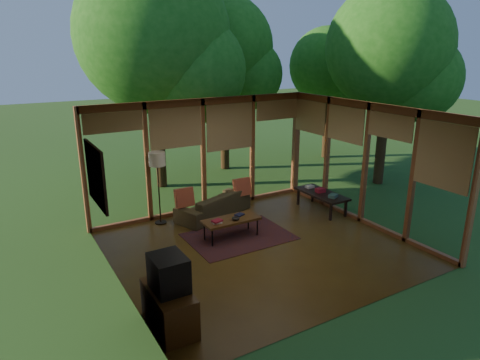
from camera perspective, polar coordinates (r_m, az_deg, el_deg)
floor at (r=8.60m, az=2.66°, el=-9.02°), size 5.50×5.50×0.00m
ceiling at (r=7.79m, az=2.94°, el=9.09°), size 5.50×5.50×0.00m
wall_left at (r=7.05m, az=-16.31°, el=-3.82°), size 0.04×5.00×2.70m
wall_front at (r=6.29m, az=15.41°, el=-6.34°), size 5.50×0.04×2.70m
window_wall_back at (r=10.20m, az=-4.91°, el=3.25°), size 5.50×0.12×2.70m
window_wall_right at (r=9.82m, az=16.37°, el=2.06°), size 0.12×5.00×2.70m
exterior_lawn at (r=19.31m, az=9.70°, el=5.58°), size 40.00×40.00×0.00m
tree_nw at (r=11.99m, az=-11.51°, el=18.35°), size 4.06×4.06×6.15m
tree_ne at (r=13.71m, az=-2.35°, el=17.29°), size 3.11×3.11×5.39m
tree_se at (r=12.60m, az=19.19°, el=16.38°), size 3.35×3.35×5.50m
tree_far at (r=15.38m, az=11.56°, el=14.66°), size 2.60×2.60×4.53m
rug at (r=9.06m, az=-0.15°, el=-7.52°), size 2.12×1.50×0.01m
sofa at (r=10.08m, az=-3.55°, el=-3.28°), size 2.03×1.33×0.55m
pillow_left at (r=9.64m, az=-7.43°, el=-2.38°), size 0.42×0.22×0.44m
pillow_right at (r=10.28m, az=0.27°, el=-0.98°), size 0.42×0.22×0.44m
ct_book_lower at (r=8.65m, az=-3.07°, el=-5.66°), size 0.21×0.18×0.03m
ct_book_upper at (r=8.64m, az=-3.07°, el=-5.46°), size 0.23×0.19×0.03m
ct_book_side at (r=9.03m, az=-0.06°, el=-4.64°), size 0.22×0.19×0.03m
ct_bowl at (r=8.78m, az=-0.59°, el=-5.13°), size 0.16×0.16×0.07m
media_cabinet at (r=6.34m, az=-9.43°, el=-16.52°), size 0.50×1.00×0.60m
television at (r=6.06m, az=-9.50°, el=-12.13°), size 0.45×0.55×0.50m
console_book_a at (r=10.21m, az=12.31°, el=-2.08°), size 0.26×0.23×0.08m
console_book_b at (r=10.52m, az=10.67°, el=-1.35°), size 0.22×0.17×0.10m
console_book_c at (r=10.81m, az=9.28°, el=-0.88°), size 0.20×0.15×0.05m
floor_lamp at (r=9.45m, az=-10.97°, el=2.23°), size 0.36×0.36×1.65m
coffee_table at (r=8.86m, az=-1.20°, el=-5.40°), size 1.20×0.50×0.43m
side_console at (r=10.52m, az=10.82°, el=-1.91°), size 0.60×1.40×0.46m
wall_painting at (r=8.30m, az=-18.64°, el=0.58°), size 0.06×1.35×1.15m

